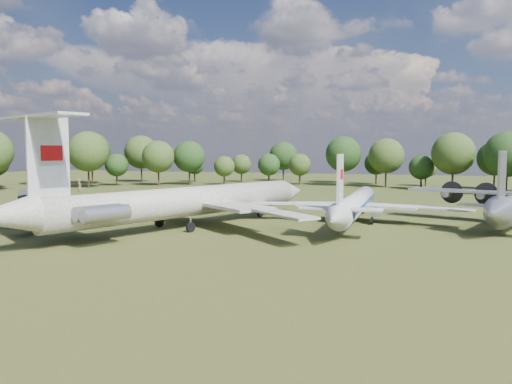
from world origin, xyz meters
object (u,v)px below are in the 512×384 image
(small_prop_northwest, at_px, (42,210))
(person_on_il62, at_px, (79,187))
(il62_airliner, at_px, (187,207))
(small_prop_west, at_px, (43,220))
(tu104_jet, at_px, (355,208))

(small_prop_northwest, distance_m, person_on_il62, 25.00)
(il62_airliner, distance_m, small_prop_west, 18.33)
(tu104_jet, height_order, person_on_il62, person_on_il62)
(il62_airliner, relative_size, person_on_il62, 31.37)
(tu104_jet, relative_size, person_on_il62, 23.67)
(small_prop_west, relative_size, small_prop_northwest, 1.05)
(tu104_jet, xyz_separation_m, small_prop_west, (-37.42, -17.67, -0.83))
(small_prop_west, bearing_deg, tu104_jet, 8.27)
(small_prop_northwest, bearing_deg, il62_airliner, -17.49)
(small_prop_northwest, bearing_deg, tu104_jet, -1.53)
(il62_airliner, height_order, small_prop_west, il62_airliner)
(tu104_jet, xyz_separation_m, person_on_il62, (-26.67, -24.47, 4.15))
(small_prop_west, bearing_deg, small_prop_northwest, 114.13)
(tu104_jet, bearing_deg, small_prop_northwest, -168.58)
(il62_airliner, xyz_separation_m, small_prop_west, (-16.97, -6.79, -1.45))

